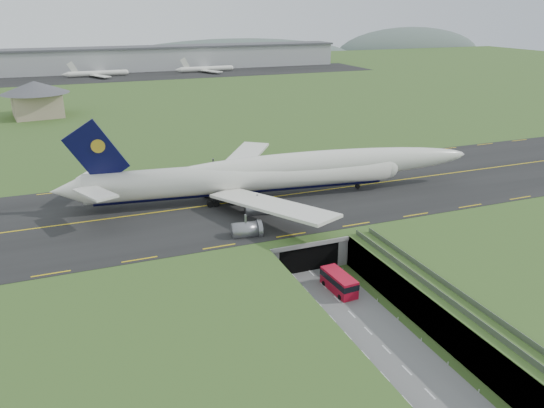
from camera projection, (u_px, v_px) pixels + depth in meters
name	position (u px, v px, depth m)	size (l,w,h in m)	color
ground	(329.00, 292.00, 91.77)	(900.00, 900.00, 0.00)	#406026
airfield_deck	(329.00, 276.00, 90.72)	(800.00, 800.00, 6.00)	gray
trench_road	(350.00, 313.00, 85.20)	(12.00, 75.00, 0.20)	slate
taxiway	(262.00, 199.00, 118.40)	(800.00, 44.00, 0.18)	black
tunnel_portal	(291.00, 238.00, 105.17)	(17.00, 22.30, 6.00)	gray
guideway	(458.00, 307.00, 77.03)	(3.00, 53.00, 7.05)	#A8A8A3
jumbo_jet	(274.00, 174.00, 118.09)	(95.14, 60.75, 20.24)	white
shuttle_tram	(339.00, 282.00, 91.30)	(3.52, 8.17, 3.25)	#B90C24
service_building	(36.00, 96.00, 203.96)	(28.33, 28.33, 13.73)	tan
cargo_terminal	(120.00, 59.00, 347.77)	(320.00, 67.00, 15.60)	#B2B2B2
distant_hills	(177.00, 65.00, 490.05)	(700.00, 91.00, 60.00)	#566760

